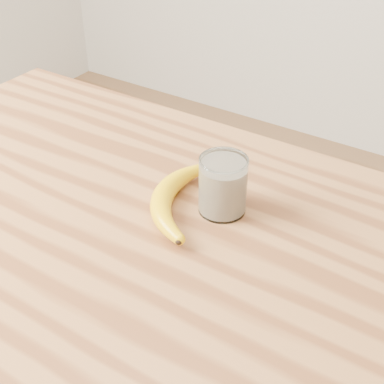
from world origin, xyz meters
The scene contains 3 objects.
table centered at (0.00, 0.00, 0.77)m, with size 1.20×0.80×0.90m.
smoothie_glass centered at (0.06, 0.16, 0.94)m, with size 0.07×0.07×0.09m.
banana centered at (-0.03, 0.12, 0.92)m, with size 0.10×0.28×0.03m, color #E8AE07, non-canonical shape.
Camera 1 is at (0.38, -0.42, 1.41)m, focal length 50.00 mm.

